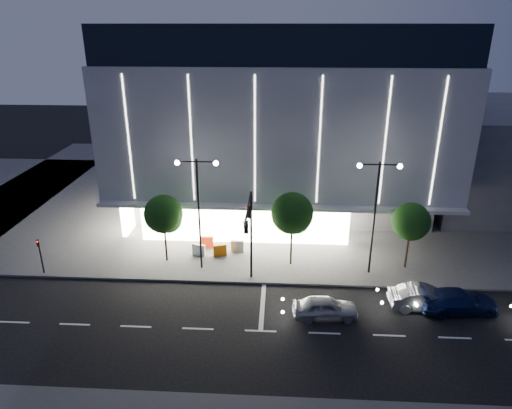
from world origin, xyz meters
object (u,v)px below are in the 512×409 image
Objects in this scene: street_lamp_west at (198,199)px; car_third at (458,301)px; tree_left at (164,216)px; tree_right at (411,223)px; barrier_a at (207,242)px; barrier_b at (199,250)px; barrier_d at (237,246)px; traffic_mast at (250,226)px; street_lamp_east at (376,202)px; tree_mid at (292,215)px; car_second at (425,298)px; car_lead at (325,308)px; ped_signal_far at (40,253)px; barrier_c at (220,250)px.

street_lamp_west is 19.38m from car_third.
street_lamp_west is 3.69m from tree_left.
tree_right is 16.64m from barrier_a.
barrier_d is (3.12, 0.84, 0.00)m from barrier_b.
traffic_mast is 0.79× the size of street_lamp_east.
tree_left is 10.00m from tree_mid.
car_second is 4.35× the size of barrier_b.
car_second reaches higher than barrier_b.
barrier_b is at bearing 47.37° from car_lead.
tree_left is 22.05m from car_third.
ped_signal_far is at bearing -161.84° from barrier_d.
car_lead is 6.93m from car_second.
car_second is at bearing -31.22° from tree_mid.
traffic_mast is at bearing -72.84° from barrier_c.
street_lamp_east reaches higher than ped_signal_far.
tree_left is 1.08× the size of car_third.
tree_right is 5.01× the size of barrier_a.
barrier_a is at bearing 62.10° from car_second.
ped_signal_far is at bearing 175.85° from traffic_mast.
barrier_c is (-11.80, 1.99, -5.31)m from street_lamp_east.
street_lamp_west is 1.88× the size of car_second.
street_lamp_east reaches higher than barrier_a.
ped_signal_far is at bearing -176.56° from street_lamp_east.
ped_signal_far is at bearing 77.82° from car_third.
street_lamp_west is at bearing 146.35° from traffic_mast.
barrier_d is at bearing 164.84° from street_lamp_east.
car_second is (6.79, 1.40, 0.06)m from car_lead.
tree_mid is 5.59× the size of barrier_c.
barrier_a is 1.00× the size of barrier_b.
street_lamp_east reaches higher than tree_right.
tree_right is at bearing -11.21° from barrier_a.
ped_signal_far reaches higher than car_second.
street_lamp_west is 5.69m from barrier_b.
barrier_a is 1.52m from barrier_b.
barrier_b is at bearing -163.26° from barrier_d.
tree_right is 16.93m from barrier_b.
tree_mid is 6.96m from barrier_c.
car_lead is at bearing -135.18° from tree_right.
barrier_a is at bearing 161.31° from tree_mid.
ped_signal_far is 28.21m from tree_right.
car_third is (30.10, -3.08, -1.12)m from ped_signal_far.
barrier_b is at bearing 134.47° from traffic_mast.
traffic_mast reaches higher than barrier_d.
barrier_a is at bearing 124.02° from traffic_mast.
street_lamp_east is at bearing 41.74° from car_third.
traffic_mast is 9.43m from street_lamp_east.
barrier_d is at bearing 16.56° from ped_signal_far.
traffic_mast reaches higher than car_second.
traffic_mast is at bearing -29.98° from barrier_b.
street_lamp_west is at bearing -58.67° from barrier_b.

